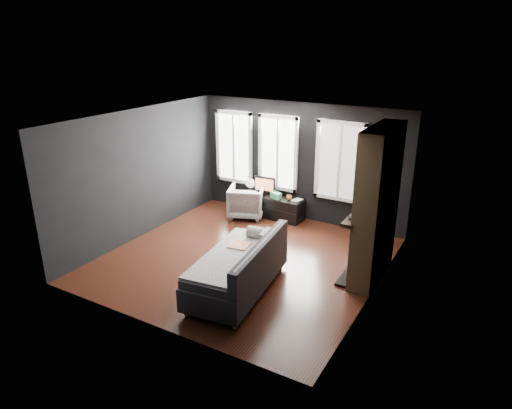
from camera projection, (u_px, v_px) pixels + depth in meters
The scene contains 18 objects.
floor at pixel (244, 259), 8.80m from camera, with size 5.00×5.00×0.00m, color black.
ceiling at pixel (242, 119), 7.86m from camera, with size 5.00×5.00×0.00m, color white.
wall_back at pixel (300, 162), 10.37m from camera, with size 5.00×0.02×2.70m, color black.
wall_left at pixel (141, 174), 9.50m from camera, with size 0.02×5.00×2.70m, color black.
wall_right at pixel (379, 219), 7.17m from camera, with size 0.02×5.00×2.70m, color black.
windows at pixel (283, 115), 10.18m from camera, with size 4.00×0.16×1.76m, color white, non-canonical shape.
fireplace at pixel (377, 205), 7.75m from camera, with size 0.70×1.62×2.70m, color #93724C, non-canonical shape.
sofa at pixel (237, 265), 7.57m from camera, with size 1.11×2.22×0.95m, color #272729, non-canonical shape.
stripe_pillow at pixel (265, 241), 7.96m from camera, with size 0.09×0.37×0.37m, color gray.
armchair at pixel (247, 200), 10.76m from camera, with size 0.80×0.75×0.82m, color silver.
media_console at pixel (273, 206), 10.79m from camera, with size 1.51×0.47×0.52m, color black, non-canonical shape.
monitor at pixel (265, 184), 10.77m from camera, with size 0.53×0.11×0.47m, color black, non-canonical shape.
desk_fan at pixel (250, 184), 10.96m from camera, with size 0.25×0.25×0.35m, color #A2A2A2, non-canonical shape.
mug at pixel (289, 197), 10.45m from camera, with size 0.13×0.10×0.13m, color orange.
book at pixel (294, 194), 10.43m from camera, with size 0.18×0.02×0.25m, color #A69B84.
storage_box at pixel (276, 195), 10.55m from camera, with size 0.24×0.15×0.13m, color #377F45.
mantel_vase at pixel (370, 197), 8.25m from camera, with size 0.16×0.17×0.16m, color gold.
mantel_clock at pixel (352, 218), 7.45m from camera, with size 0.12×0.12×0.04m, color black.
Camera 1 is at (4.12, -6.72, 4.06)m, focal length 32.00 mm.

